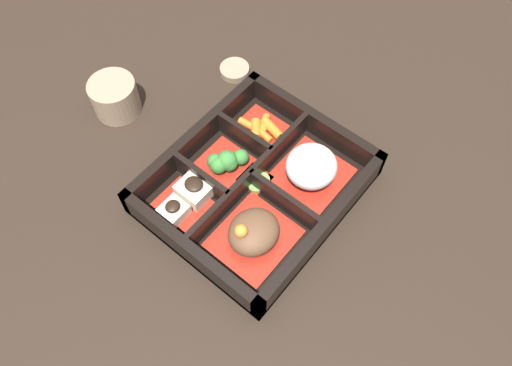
# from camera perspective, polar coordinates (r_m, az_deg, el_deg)

# --- Properties ---
(ground_plane) EXTENTS (3.00, 3.00, 0.00)m
(ground_plane) POSITION_cam_1_polar(r_m,az_deg,el_deg) (0.72, 0.00, -1.00)
(ground_plane) COLOR black
(bento_base) EXTENTS (0.28, 0.24, 0.01)m
(bento_base) POSITION_cam_1_polar(r_m,az_deg,el_deg) (0.72, 0.00, -0.81)
(bento_base) COLOR black
(bento_base) RESTS_ON ground_plane
(bento_rim) EXTENTS (0.28, 0.24, 0.05)m
(bento_rim) POSITION_cam_1_polar(r_m,az_deg,el_deg) (0.70, -0.21, 0.15)
(bento_rim) COLOR black
(bento_rim) RESTS_ON ground_plane
(bowl_rice) EXTENTS (0.11, 0.10, 0.06)m
(bowl_rice) POSITION_cam_1_polar(r_m,az_deg,el_deg) (0.70, 6.31, 1.70)
(bowl_rice) COLOR maroon
(bowl_rice) RESTS_ON bento_base
(bowl_stew) EXTENTS (0.11, 0.10, 0.05)m
(bowl_stew) POSITION_cam_1_polar(r_m,az_deg,el_deg) (0.66, -0.29, -5.79)
(bowl_stew) COLOR maroon
(bowl_stew) RESTS_ON bento_base
(bowl_carrots) EXTENTS (0.06, 0.08, 0.02)m
(bowl_carrots) POSITION_cam_1_polar(r_m,az_deg,el_deg) (0.76, 0.73, 6.26)
(bowl_carrots) COLOR maroon
(bowl_carrots) RESTS_ON bento_base
(bowl_greens) EXTENTS (0.07, 0.08, 0.04)m
(bowl_greens) POSITION_cam_1_polar(r_m,az_deg,el_deg) (0.72, -3.50, 2.30)
(bowl_greens) COLOR maroon
(bowl_greens) RESTS_ON bento_base
(bowl_tofu) EXTENTS (0.08, 0.08, 0.04)m
(bowl_tofu) POSITION_cam_1_polar(r_m,az_deg,el_deg) (0.70, -7.90, -1.79)
(bowl_tofu) COLOR maroon
(bowl_tofu) RESTS_ON bento_base
(bowl_pickles) EXTENTS (0.04, 0.04, 0.01)m
(bowl_pickles) POSITION_cam_1_polar(r_m,az_deg,el_deg) (0.72, -0.04, 0.56)
(bowl_pickles) COLOR maroon
(bowl_pickles) RESTS_ON bento_base
(tea_cup) EXTENTS (0.07, 0.07, 0.06)m
(tea_cup) POSITION_cam_1_polar(r_m,az_deg,el_deg) (0.82, -15.85, 9.50)
(tea_cup) COLOR gray
(tea_cup) RESTS_ON ground_plane
(sauce_dish) EXTENTS (0.05, 0.05, 0.01)m
(sauce_dish) POSITION_cam_1_polar(r_m,az_deg,el_deg) (0.85, -2.46, 12.78)
(sauce_dish) COLOR gray
(sauce_dish) RESTS_ON ground_plane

